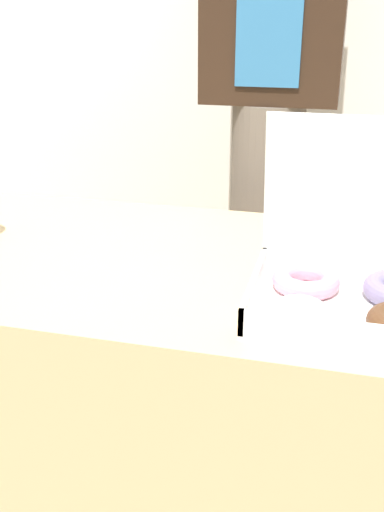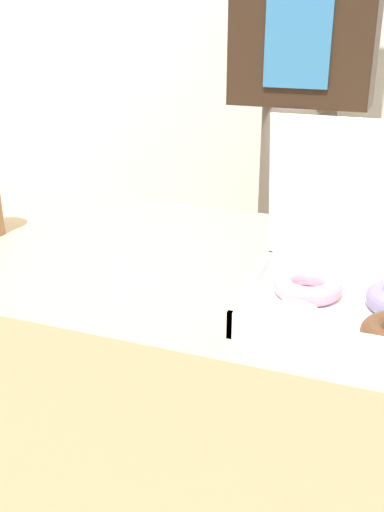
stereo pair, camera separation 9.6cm
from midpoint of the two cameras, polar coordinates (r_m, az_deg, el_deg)
The scene contains 3 objects.
table at distance 1.33m, azimuth -0.46°, elevation -15.07°, with size 1.14×0.62×0.75m.
donut_box at distance 0.95m, azimuth 18.18°, elevation -3.14°, with size 0.31×0.26×0.29m.
person_customer at distance 1.60m, azimuth 12.30°, elevation 17.46°, with size 0.35×0.24×1.82m.
Camera 2 is at (0.43, -0.97, 1.19)m, focal length 42.00 mm.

